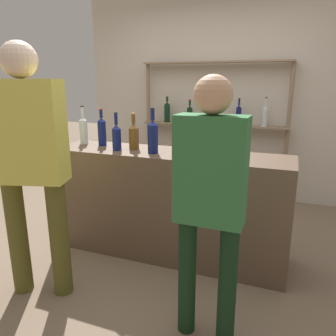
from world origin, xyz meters
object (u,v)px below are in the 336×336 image
counter_bottle_2 (83,129)px  counter_bottle_4 (134,135)px  cork_jar (226,146)px  customer_right (210,193)px  counter_bottle_1 (153,136)px  counter_bottle_3 (117,136)px  customer_left (29,156)px  counter_bottle_0 (102,131)px

counter_bottle_2 → counter_bottle_4: counter_bottle_2 is taller
counter_bottle_4 → cork_jar: 0.82m
counter_bottle_4 → customer_right: customer_right is taller
counter_bottle_1 → counter_bottle_2: 0.81m
counter_bottle_1 → cork_jar: bearing=13.2°
counter_bottle_3 → customer_left: (-0.23, -0.79, -0.03)m
counter_bottle_2 → counter_bottle_4: (0.57, -0.06, -0.02)m
counter_bottle_3 → counter_bottle_4: size_ratio=1.03×
counter_bottle_0 → customer_left: customer_left is taller
counter_bottle_0 → customer_right: bearing=-36.4°
counter_bottle_4 → customer_right: 1.28m
counter_bottle_0 → counter_bottle_4: (0.35, -0.04, -0.02)m
counter_bottle_0 → counter_bottle_2: counter_bottle_2 is taller
counter_bottle_1 → counter_bottle_2: size_ratio=1.03×
counter_bottle_2 → counter_bottle_4: bearing=-6.2°
counter_bottle_1 → counter_bottle_4: (-0.23, 0.10, -0.02)m
counter_bottle_3 → customer_right: customer_right is taller
counter_bottle_2 → customer_right: (1.48, -0.95, -0.15)m
counter_bottle_0 → cork_jar: counter_bottle_0 is taller
counter_bottle_0 → counter_bottle_3: bearing=-30.5°
counter_bottle_0 → counter_bottle_3: (0.23, -0.14, -0.02)m
counter_bottle_4 → counter_bottle_3: bearing=-142.2°
customer_right → customer_left: 1.27m
cork_jar → counter_bottle_1: bearing=-166.8°
counter_bottle_2 → counter_bottle_3: counter_bottle_2 is taller
counter_bottle_1 → customer_left: customer_left is taller
counter_bottle_1 → cork_jar: (0.59, 0.14, -0.07)m
counter_bottle_1 → counter_bottle_2: counter_bottle_1 is taller
counter_bottle_3 → customer_right: bearing=-37.6°
counter_bottle_4 → cork_jar: counter_bottle_4 is taller
customer_left → counter_bottle_3: bearing=-32.3°
counter_bottle_0 → counter_bottle_1: 0.59m
counter_bottle_3 → counter_bottle_2: bearing=160.9°
counter_bottle_0 → customer_right: 1.58m
counter_bottle_0 → counter_bottle_1: (0.58, -0.14, 0.01)m
counter_bottle_2 → customer_left: 0.97m
counter_bottle_1 → counter_bottle_0: bearing=166.6°
counter_bottle_1 → counter_bottle_4: 0.25m
counter_bottle_0 → counter_bottle_4: 0.36m
counter_bottle_0 → cork_jar: 1.17m
customer_left → customer_right: bearing=-106.2°
counter_bottle_3 → counter_bottle_1: bearing=-0.2°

